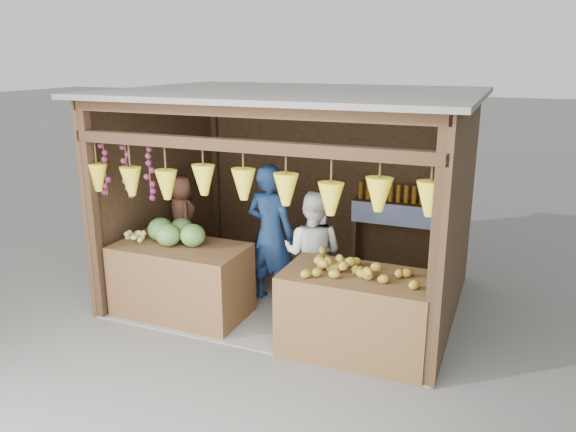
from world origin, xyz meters
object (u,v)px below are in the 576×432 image
object	(u,v)px
counter_left	(182,280)
woman_standing	(313,254)
man_standing	(270,234)
counter_right	(356,314)
vendor_seated	(182,217)

from	to	relation	value
counter_left	woman_standing	distance (m)	1.61
counter_left	man_standing	world-z (taller)	man_standing
man_standing	counter_left	bearing A→B (deg)	50.86
man_standing	woman_standing	size ratio (longest dim) A/B	1.17
counter_right	man_standing	size ratio (longest dim) A/B	0.86
woman_standing	counter_left	bearing A→B (deg)	23.96
counter_right	vendor_seated	world-z (taller)	vendor_seated
counter_right	man_standing	world-z (taller)	man_standing
counter_left	counter_right	xyz separation A→B (m)	(2.20, -0.07, -0.00)
counter_right	woman_standing	distance (m)	1.08
counter_left	vendor_seated	world-z (taller)	vendor_seated
counter_right	man_standing	bearing A→B (deg)	148.29
counter_left	vendor_seated	distance (m)	1.31
man_standing	vendor_seated	world-z (taller)	man_standing
counter_left	counter_right	distance (m)	2.20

